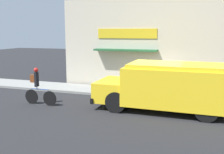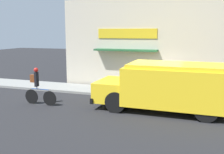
# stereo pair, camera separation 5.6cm
# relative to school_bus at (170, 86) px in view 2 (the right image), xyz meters

# --- Properties ---
(ground_plane) EXTENTS (70.00, 70.00, 0.00)m
(ground_plane) POSITION_rel_school_bus_xyz_m (-0.88, 1.52, -1.10)
(ground_plane) COLOR #232326
(sidewalk) EXTENTS (28.00, 2.06, 0.13)m
(sidewalk) POSITION_rel_school_bus_xyz_m (-0.88, 2.55, -1.04)
(sidewalk) COLOR gray
(sidewalk) RESTS_ON ground_plane
(storefront) EXTENTS (12.23, 0.81, 5.32)m
(storefront) POSITION_rel_school_bus_xyz_m (-0.94, 3.81, 1.56)
(storefront) COLOR beige
(storefront) RESTS_ON ground_plane
(school_bus) EXTENTS (5.91, 2.90, 2.07)m
(school_bus) POSITION_rel_school_bus_xyz_m (0.00, 0.00, 0.00)
(school_bus) COLOR yellow
(school_bus) RESTS_ON ground_plane
(cyclist) EXTENTS (1.70, 0.21, 1.75)m
(cyclist) POSITION_rel_school_bus_xyz_m (-5.96, -0.99, -0.27)
(cyclist) COLOR black
(cyclist) RESTS_ON ground_plane
(trash_bin) EXTENTS (0.55, 0.55, 0.88)m
(trash_bin) POSITION_rel_school_bus_xyz_m (0.63, 2.48, -0.53)
(trash_bin) COLOR slate
(trash_bin) RESTS_ON sidewalk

